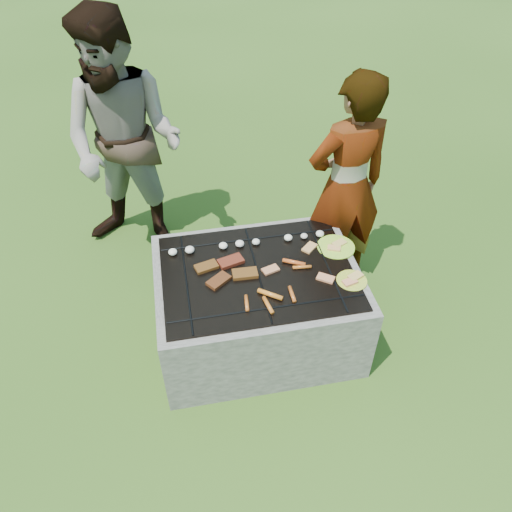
{
  "coord_description": "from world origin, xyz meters",
  "views": [
    {
      "loc": [
        -0.44,
        -2.24,
        2.78
      ],
      "look_at": [
        0.0,
        0.05,
        0.7
      ],
      "focal_mm": 35.0,
      "sensor_mm": 36.0,
      "label": 1
    }
  ],
  "objects_px": {
    "plate_far": "(336,247)",
    "bystander": "(125,143)",
    "cook": "(346,187)",
    "fire_pit": "(257,307)",
    "plate_near": "(352,280)"
  },
  "relations": [
    {
      "from": "plate_far",
      "to": "bystander",
      "type": "bearing_deg",
      "value": 141.67
    },
    {
      "from": "plate_near",
      "to": "bystander",
      "type": "height_order",
      "value": "bystander"
    },
    {
      "from": "cook",
      "to": "bystander",
      "type": "height_order",
      "value": "bystander"
    },
    {
      "from": "cook",
      "to": "bystander",
      "type": "distance_m",
      "value": 1.65
    },
    {
      "from": "plate_far",
      "to": "cook",
      "type": "relative_size",
      "value": 0.19
    },
    {
      "from": "cook",
      "to": "plate_far",
      "type": "bearing_deg",
      "value": 56.17
    },
    {
      "from": "plate_far",
      "to": "bystander",
      "type": "relative_size",
      "value": 0.16
    },
    {
      "from": "fire_pit",
      "to": "bystander",
      "type": "xyz_separation_m",
      "value": [
        -0.77,
        1.19,
        0.67
      ]
    },
    {
      "from": "plate_far",
      "to": "bystander",
      "type": "xyz_separation_m",
      "value": [
        -1.33,
        1.05,
        0.34
      ]
    },
    {
      "from": "cook",
      "to": "plate_near",
      "type": "bearing_deg",
      "value": 67.31
    },
    {
      "from": "fire_pit",
      "to": "plate_near",
      "type": "height_order",
      "value": "plate_near"
    },
    {
      "from": "cook",
      "to": "bystander",
      "type": "bearing_deg",
      "value": -34.03
    },
    {
      "from": "plate_far",
      "to": "plate_near",
      "type": "bearing_deg",
      "value": -89.84
    },
    {
      "from": "fire_pit",
      "to": "bystander",
      "type": "distance_m",
      "value": 1.57
    },
    {
      "from": "plate_far",
      "to": "cook",
      "type": "height_order",
      "value": "cook"
    }
  ]
}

